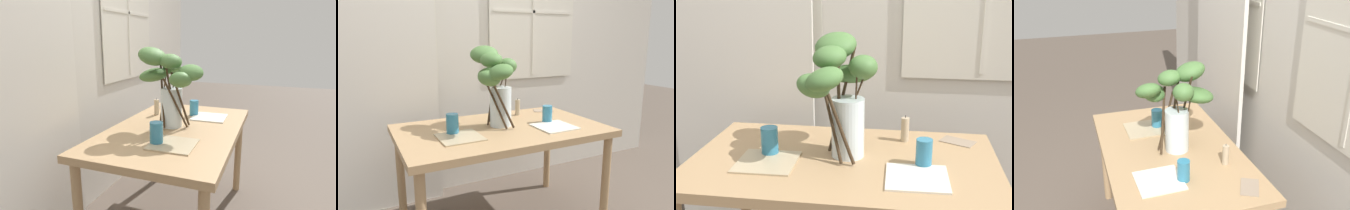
{
  "view_description": "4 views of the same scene",
  "coord_description": "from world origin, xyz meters",
  "views": [
    {
      "loc": [
        -1.8,
        -0.63,
        1.34
      ],
      "look_at": [
        0.07,
        0.09,
        0.88
      ],
      "focal_mm": 30.49,
      "sensor_mm": 36.0,
      "label": 1
    },
    {
      "loc": [
        -0.91,
        -1.88,
        1.34
      ],
      "look_at": [
        0.08,
        0.1,
        0.87
      ],
      "focal_mm": 33.62,
      "sensor_mm": 36.0,
      "label": 2
    },
    {
      "loc": [
        0.28,
        -1.82,
        1.53
      ],
      "look_at": [
        -0.01,
        0.09,
        0.97
      ],
      "focal_mm": 46.61,
      "sensor_mm": 36.0,
      "label": 3
    },
    {
      "loc": [
        2.09,
        -0.59,
        1.96
      ],
      "look_at": [
        -0.01,
        0.08,
        1.03
      ],
      "focal_mm": 41.09,
      "sensor_mm": 36.0,
      "label": 4
    }
  ],
  "objects": [
    {
      "name": "napkin_folded",
      "position": [
        0.54,
        0.29,
        0.74
      ],
      "size": [
        0.19,
        0.16,
        0.0
      ],
      "primitive_type": "cube",
      "rotation": [
        0.0,
        0.0,
        -0.48
      ],
      "color": "gray",
      "rests_on": "dining_table"
    },
    {
      "name": "vase_with_branches",
      "position": [
        -0.02,
        0.05,
        1.06
      ],
      "size": [
        0.39,
        0.52,
        0.59
      ],
      "color": "silver",
      "rests_on": "dining_table"
    },
    {
      "name": "plate_square_left",
      "position": [
        -0.33,
        -0.1,
        0.74
      ],
      "size": [
        0.27,
        0.27,
        0.01
      ],
      "primitive_type": "cube",
      "rotation": [
        0.0,
        0.0,
        0.02
      ],
      "color": "tan",
      "rests_on": "dining_table"
    },
    {
      "name": "pillar_candle",
      "position": [
        0.27,
        0.26,
        0.8
      ],
      "size": [
        0.04,
        0.04,
        0.14
      ],
      "color": "tan",
      "rests_on": "dining_table"
    },
    {
      "name": "curtain_sheer_side",
      "position": [
        -0.72,
        0.62,
        1.25
      ],
      "size": [
        0.9,
        0.03,
        2.51
      ],
      "primitive_type": "cube",
      "color": "silver",
      "rests_on": "ground"
    },
    {
      "name": "back_wall_with_windows",
      "position": [
        -0.0,
        0.8,
        1.49
      ],
      "size": [
        4.56,
        0.14,
        2.97
      ],
      "color": "beige",
      "rests_on": "ground"
    },
    {
      "name": "drinking_glass_blue_right",
      "position": [
        0.36,
        -0.03,
        0.8
      ],
      "size": [
        0.07,
        0.07,
        0.12
      ],
      "primitive_type": "cylinder",
      "color": "teal",
      "rests_on": "dining_table"
    },
    {
      "name": "drinking_glass_blue_left",
      "position": [
        -0.35,
        0.0,
        0.81
      ],
      "size": [
        0.08,
        0.08,
        0.13
      ],
      "primitive_type": "cylinder",
      "color": "teal",
      "rests_on": "dining_table"
    },
    {
      "name": "dining_table",
      "position": [
        0.0,
        0.0,
        0.66
      ],
      "size": [
        1.39,
        0.85,
        0.74
      ],
      "color": "tan",
      "rests_on": "ground"
    },
    {
      "name": "plate_square_right",
      "position": [
        0.33,
        -0.16,
        0.74
      ],
      "size": [
        0.26,
        0.26,
        0.01
      ],
      "primitive_type": "cube",
      "rotation": [
        0.0,
        0.0,
        0.02
      ],
      "color": "silver",
      "rests_on": "dining_table"
    }
  ]
}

